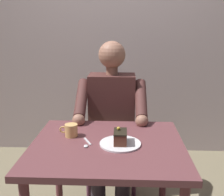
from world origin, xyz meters
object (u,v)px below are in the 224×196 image
at_px(dining_table, 107,158).
at_px(dessert_spoon, 87,144).
at_px(coffee_cup, 71,130).
at_px(chair, 112,133).
at_px(cake_slice, 120,137).
at_px(seated_person, 112,121).

bearing_deg(dining_table, dessert_spoon, 10.39).
relative_size(dining_table, dessert_spoon, 6.41).
relative_size(coffee_cup, dessert_spoon, 0.82).
bearing_deg(coffee_cup, dining_table, 156.92).
xyz_separation_m(chair, dessert_spoon, (0.12, 0.73, 0.22)).
relative_size(cake_slice, dessert_spoon, 0.89).
relative_size(dining_table, cake_slice, 7.20).
bearing_deg(chair, cake_slice, 95.96).
bearing_deg(dining_table, cake_slice, 170.55).
bearing_deg(cake_slice, coffee_cup, -19.93).
xyz_separation_m(dining_table, seated_person, (0.00, -0.54, 0.04)).
bearing_deg(dessert_spoon, seated_person, -102.01).
height_order(chair, dessert_spoon, chair).
distance_m(dining_table, dessert_spoon, 0.16).
distance_m(chair, seated_person, 0.24).
bearing_deg(chair, dessert_spoon, 80.72).
relative_size(dining_table, chair, 1.00).
bearing_deg(chair, coffee_cup, 69.11).
distance_m(dining_table, seated_person, 0.54).
distance_m(seated_person, coffee_cup, 0.51).
height_order(chair, coffee_cup, chair).
distance_m(chair, coffee_cup, 0.70).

